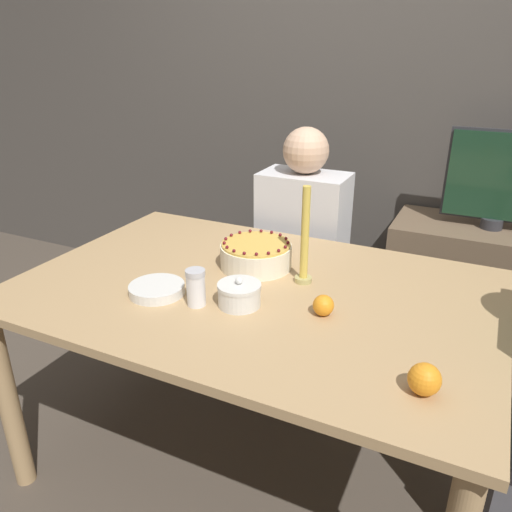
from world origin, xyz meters
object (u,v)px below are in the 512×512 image
object	(u,v)px
sugar_shaker	(196,287)
sugar_bowl	(239,294)
candle	(305,243)
person_man_blue_shirt	(301,268)
cake	(256,255)
tv_monitor	(500,179)

from	to	relation	value
sugar_shaker	sugar_bowl	bearing A→B (deg)	24.61
sugar_bowl	sugar_shaker	world-z (taller)	sugar_shaker
sugar_bowl	candle	xyz separation A→B (m)	(0.12, 0.25, 0.11)
person_man_blue_shirt	sugar_bowl	bearing A→B (deg)	97.44
cake	tv_monitor	bearing A→B (deg)	52.13
sugar_bowl	sugar_shaker	size ratio (longest dim) A/B	1.15
sugar_bowl	tv_monitor	distance (m)	1.46
candle	person_man_blue_shirt	bearing A→B (deg)	110.76
sugar_shaker	person_man_blue_shirt	xyz separation A→B (m)	(0.01, 0.92, -0.31)
cake	candle	size ratio (longest dim) A/B	0.77
tv_monitor	person_man_blue_shirt	bearing A→B (deg)	-152.72
candle	person_man_blue_shirt	world-z (taller)	person_man_blue_shirt
sugar_bowl	tv_monitor	world-z (taller)	tv_monitor
sugar_shaker	person_man_blue_shirt	distance (m)	0.97
cake	sugar_bowl	distance (m)	0.30
tv_monitor	cake	bearing A→B (deg)	-127.87
candle	cake	bearing A→B (deg)	168.02
person_man_blue_shirt	tv_monitor	distance (m)	1.00
sugar_shaker	candle	distance (m)	0.40
sugar_bowl	candle	world-z (taller)	candle
sugar_shaker	person_man_blue_shirt	bearing A→B (deg)	89.36
cake	candle	xyz separation A→B (m)	(0.20, -0.04, 0.10)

